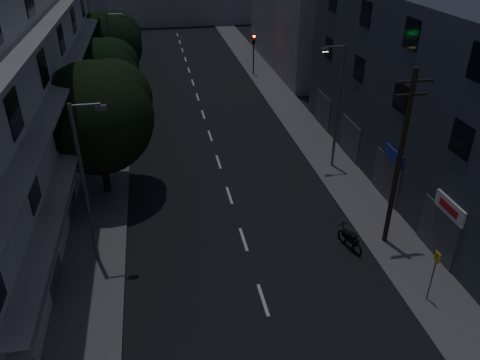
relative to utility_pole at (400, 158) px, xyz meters
name	(u,v)px	position (x,y,z in m)	size (l,w,h in m)	color
ground	(209,133)	(-7.09, 15.59, -4.87)	(160.00, 160.00, 0.00)	black
sidewalk_left	(110,140)	(-14.59, 15.59, -4.79)	(3.00, 90.00, 0.15)	#565659
sidewalk_right	(302,125)	(0.41, 15.59, -4.79)	(3.00, 90.00, 0.15)	#565659
lane_markings	(200,105)	(-7.09, 21.84, -4.86)	(0.15, 60.50, 0.01)	beige
building_left	(0,81)	(-19.06, 8.59, 2.13)	(7.00, 36.00, 14.00)	#B5B6B0
building_right	(444,105)	(4.91, 4.59, 0.63)	(6.19, 28.00, 11.00)	#2E333E
building_far_right	(299,5)	(4.91, 32.59, 1.63)	(6.00, 20.00, 13.00)	slate
tree_near	(97,114)	(-14.22, 7.83, 0.23)	(6.41, 6.41, 7.90)	black
tree_mid	(101,75)	(-14.73, 17.14, -0.30)	(5.75, 5.75, 7.08)	black
tree_far	(108,43)	(-14.69, 25.77, 0.02)	(6.11, 6.11, 7.56)	black
traffic_signal_far_right	(254,46)	(-0.58, 29.63, -1.77)	(0.28, 0.37, 4.10)	black
traffic_signal_far_left	(123,50)	(-13.74, 30.53, -1.77)	(0.28, 0.37, 4.10)	black
street_lamp_left_near	(86,180)	(-14.24, 1.03, -0.27)	(1.51, 0.25, 8.00)	#57595E
street_lamp_right	(337,102)	(0.17, 8.45, -0.27)	(1.51, 0.25, 8.00)	slate
street_lamp_left_far	(114,59)	(-13.99, 21.55, -0.27)	(1.51, 0.25, 8.00)	#5B5F63
utility_pole	(400,158)	(0.00, 0.00, 0.00)	(1.80, 0.24, 9.00)	black
bus_stop_sign	(435,268)	(-0.10, -4.31, -2.98)	(0.06, 0.35, 2.52)	#595B60
motorcycle	(350,240)	(-1.96, -0.09, -4.38)	(0.75, 1.88, 1.23)	black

